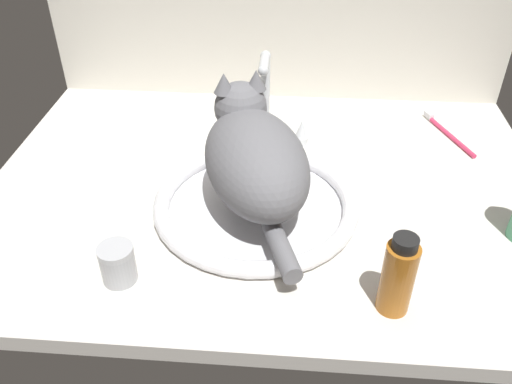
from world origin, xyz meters
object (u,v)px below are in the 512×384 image
object	(u,v)px
sink_basin	(256,204)
amber_bottle	(398,276)
metal_jar	(118,264)
faucet	(265,110)
cat	(253,154)
toothbrush	(447,133)

from	to	relation	value
sink_basin	amber_bottle	xyz separation A→B (cm)	(22.19, -21.95, 5.17)
sink_basin	amber_bottle	world-z (taller)	amber_bottle
metal_jar	faucet	bearing A→B (deg)	65.17
faucet	sink_basin	bearing A→B (deg)	-90.00
sink_basin	faucet	bearing A→B (deg)	90.00
faucet	amber_bottle	distance (cm)	51.00
amber_bottle	cat	bearing A→B (deg)	133.83
cat	metal_jar	bearing A→B (deg)	-132.49
cat	amber_bottle	size ratio (longest dim) A/B	2.83
sink_basin	toothbrush	size ratio (longest dim) A/B	2.03
metal_jar	amber_bottle	size ratio (longest dim) A/B	0.48
faucet	amber_bottle	world-z (taller)	faucet
cat	metal_jar	world-z (taller)	cat
amber_bottle	metal_jar	bearing A→B (deg)	176.66
faucet	toothbrush	xyz separation A→B (cm)	(41.22, 6.54, -7.46)
cat	metal_jar	distance (cm)	29.85
sink_basin	metal_jar	size ratio (longest dim) A/B	5.76
faucet	amber_bottle	bearing A→B (deg)	-64.20
faucet	amber_bottle	xyz separation A→B (cm)	(22.19, -45.89, -1.57)
toothbrush	amber_bottle	bearing A→B (deg)	-109.95
sink_basin	amber_bottle	bearing A→B (deg)	-44.69
cat	toothbrush	world-z (taller)	cat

